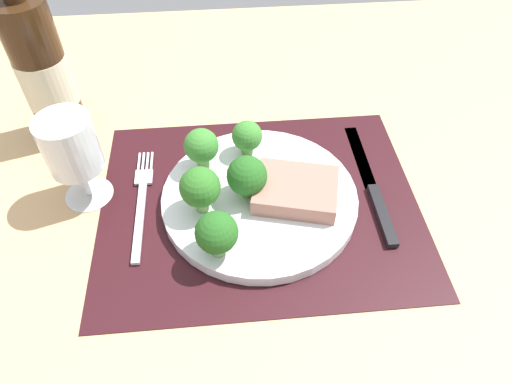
{
  "coord_description": "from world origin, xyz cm",
  "views": [
    {
      "loc": [
        -4.12,
        -39.86,
        46.77
      ],
      "look_at": [
        -0.44,
        0.42,
        1.9
      ],
      "focal_mm": 32.38,
      "sensor_mm": 36.0,
      "label": 1
    }
  ],
  "objects_px": {
    "steak": "(296,190)",
    "fork": "(142,201)",
    "knife": "(373,190)",
    "wine_bottle": "(43,71)",
    "wine_glass": "(71,149)",
    "plate": "(260,198)"
  },
  "relations": [
    {
      "from": "steak",
      "to": "fork",
      "type": "height_order",
      "value": "steak"
    },
    {
      "from": "knife",
      "to": "wine_bottle",
      "type": "bearing_deg",
      "value": 160.37
    },
    {
      "from": "steak",
      "to": "fork",
      "type": "xyz_separation_m",
      "value": [
        -0.2,
        0.02,
        -0.03
      ]
    },
    {
      "from": "wine_bottle",
      "to": "wine_glass",
      "type": "bearing_deg",
      "value": -68.34
    },
    {
      "from": "plate",
      "to": "wine_glass",
      "type": "bearing_deg",
      "value": 170.95
    },
    {
      "from": "plate",
      "to": "fork",
      "type": "height_order",
      "value": "plate"
    },
    {
      "from": "steak",
      "to": "knife",
      "type": "xyz_separation_m",
      "value": [
        0.11,
        0.01,
        -0.03
      ]
    },
    {
      "from": "plate",
      "to": "steak",
      "type": "xyz_separation_m",
      "value": [
        0.05,
        -0.01,
        0.02
      ]
    },
    {
      "from": "wine_bottle",
      "to": "steak",
      "type": "bearing_deg",
      "value": -29.07
    },
    {
      "from": "knife",
      "to": "wine_glass",
      "type": "bearing_deg",
      "value": 176.82
    },
    {
      "from": "plate",
      "to": "steak",
      "type": "distance_m",
      "value": 0.05
    },
    {
      "from": "wine_glass",
      "to": "steak",
      "type": "bearing_deg",
      "value": -9.28
    },
    {
      "from": "knife",
      "to": "wine_bottle",
      "type": "relative_size",
      "value": 0.76
    },
    {
      "from": "fork",
      "to": "plate",
      "type": "bearing_deg",
      "value": -3.86
    },
    {
      "from": "plate",
      "to": "fork",
      "type": "bearing_deg",
      "value": 174.8
    },
    {
      "from": "fork",
      "to": "wine_bottle",
      "type": "bearing_deg",
      "value": 129.75
    },
    {
      "from": "plate",
      "to": "wine_glass",
      "type": "distance_m",
      "value": 0.24
    },
    {
      "from": "steak",
      "to": "fork",
      "type": "relative_size",
      "value": 0.54
    },
    {
      "from": "steak",
      "to": "fork",
      "type": "bearing_deg",
      "value": 173.6
    },
    {
      "from": "plate",
      "to": "wine_glass",
      "type": "relative_size",
      "value": 1.99
    },
    {
      "from": "plate",
      "to": "knife",
      "type": "height_order",
      "value": "plate"
    },
    {
      "from": "fork",
      "to": "steak",
      "type": "bearing_deg",
      "value": -5.06
    }
  ]
}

